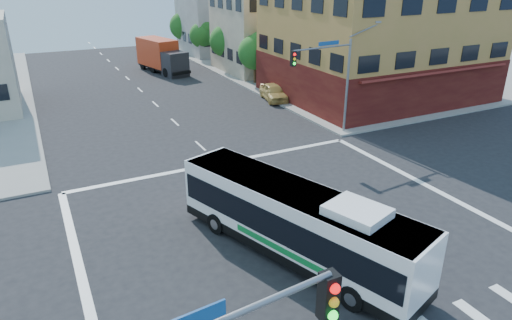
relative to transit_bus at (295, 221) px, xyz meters
name	(u,v)px	position (x,y,z in m)	size (l,w,h in m)	color
ground	(296,234)	(0.96, 1.39, -1.71)	(120.00, 120.00, 0.00)	black
sidewalk_ne	(379,56)	(35.96, 36.39, -1.63)	(50.00, 50.00, 0.15)	gray
corner_building_ne	(378,34)	(20.94, 19.87, 4.18)	(18.10, 15.44, 14.00)	#B67F41
building_east_near	(271,32)	(17.94, 35.37, 2.80)	(12.06, 10.06, 9.00)	beige
building_east_far	(225,17)	(17.93, 49.37, 3.30)	(12.06, 10.06, 10.00)	#ABABA6
signal_mast_ne	(330,70)	(10.03, 12.01, 3.28)	(7.91, 1.13, 8.07)	gray
street_tree_a	(256,50)	(12.86, 29.31, 1.88)	(3.60, 3.60, 5.53)	#372214
street_tree_b	(226,39)	(12.86, 37.31, 2.05)	(3.80, 3.80, 5.79)	#372214
street_tree_c	(203,34)	(12.86, 45.31, 1.76)	(3.40, 3.40, 5.29)	#372214
street_tree_d	(184,24)	(12.86, 53.31, 2.18)	(4.00, 4.00, 6.03)	#372214
transit_bus	(295,221)	(0.00, 0.00, 0.00)	(6.22, 11.95, 3.49)	black
box_truck	(162,56)	(5.54, 39.88, 0.15)	(4.33, 8.85, 3.83)	#232327
parked_car	(273,92)	(11.38, 22.71, -0.93)	(1.83, 4.55, 1.55)	tan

